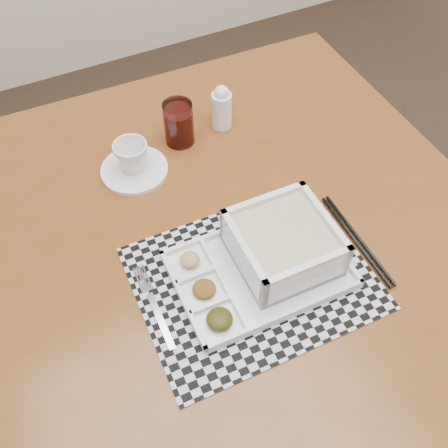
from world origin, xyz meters
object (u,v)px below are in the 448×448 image
Objects in this scene: juice_glass at (179,125)px; creamer_bottle at (222,107)px; cup at (132,157)px; dining_table at (224,253)px; serving_tray at (275,252)px.

juice_glass is 0.94× the size of creamer_bottle.
cup is at bearing -160.42° from juice_glass.
serving_tray reaches higher than dining_table.
cup is 0.72× the size of juice_glass.
cup is (-0.15, 0.35, 0.01)m from serving_tray.
juice_glass reaches higher than cup.
serving_tray is 3.09× the size of juice_glass.
serving_tray is at bearing -86.59° from juice_glass.
dining_table is 3.47× the size of serving_tray.
dining_table is 0.35m from creamer_bottle.
cup is (-0.11, 0.24, 0.13)m from dining_table.
dining_table is at bearing -115.40° from creamer_bottle.
juice_glass is at bearing 43.16° from cup.
serving_tray is at bearing -42.72° from cup.
dining_table is at bearing -42.29° from cup.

